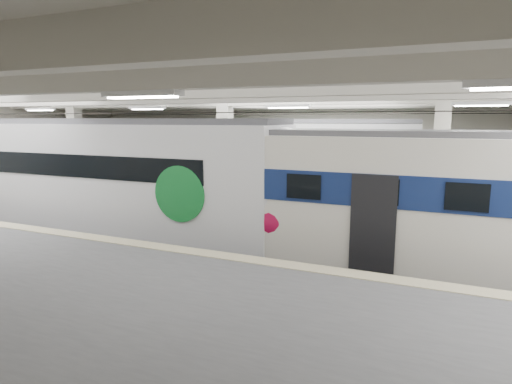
% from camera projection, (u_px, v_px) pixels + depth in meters
% --- Properties ---
extents(station_hall, '(36.00, 24.00, 5.75)m').
position_uv_depth(station_hall, '(243.00, 165.00, 11.81)').
color(station_hall, black).
rests_on(station_hall, ground).
extents(modern_emu, '(14.05, 2.90, 4.52)m').
position_uv_depth(modern_emu, '(147.00, 183.00, 15.36)').
color(modern_emu, white).
rests_on(modern_emu, ground).
extents(older_rer, '(12.62, 2.79, 4.20)m').
position_uv_depth(older_rer, '(504.00, 209.00, 10.98)').
color(older_rer, white).
rests_on(older_rer, ground).
extents(far_train, '(14.21, 3.48, 4.49)m').
position_uv_depth(far_train, '(255.00, 167.00, 19.59)').
color(far_train, white).
rests_on(far_train, ground).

